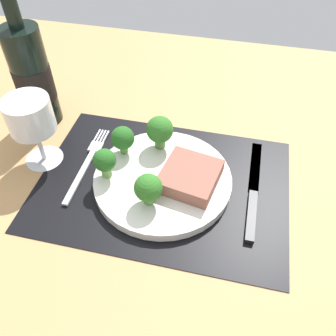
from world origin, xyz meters
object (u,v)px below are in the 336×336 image
(steak, at_px, (190,176))
(wine_bottle, at_px, (32,76))
(plate, at_px, (163,180))
(fork, at_px, (87,163))
(wine_glass, at_px, (31,119))
(knife, at_px, (253,195))

(steak, height_order, wine_bottle, wine_bottle)
(plate, relative_size, fork, 1.24)
(wine_glass, bearing_deg, steak, -1.96)
(plate, distance_m, steak, 0.05)
(knife, distance_m, wine_glass, 0.40)
(steak, bearing_deg, wine_glass, 178.04)
(steak, height_order, knife, steak)
(knife, distance_m, wine_bottle, 0.46)
(plate, height_order, steak, steak)
(steak, height_order, fork, steak)
(steak, bearing_deg, fork, 176.15)
(plate, xyz_separation_m, wine_glass, (-0.23, 0.01, 0.08))
(plate, height_order, wine_glass, wine_glass)
(plate, relative_size, knife, 1.03)
(plate, bearing_deg, knife, 1.95)
(plate, relative_size, wine_glass, 1.79)
(steak, xyz_separation_m, wine_glass, (-0.28, 0.01, 0.06))
(knife, height_order, wine_glass, wine_glass)
(steak, distance_m, wine_glass, 0.28)
(wine_glass, bearing_deg, wine_bottle, 115.33)
(wine_bottle, bearing_deg, plate, -23.27)
(steak, height_order, wine_glass, wine_glass)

